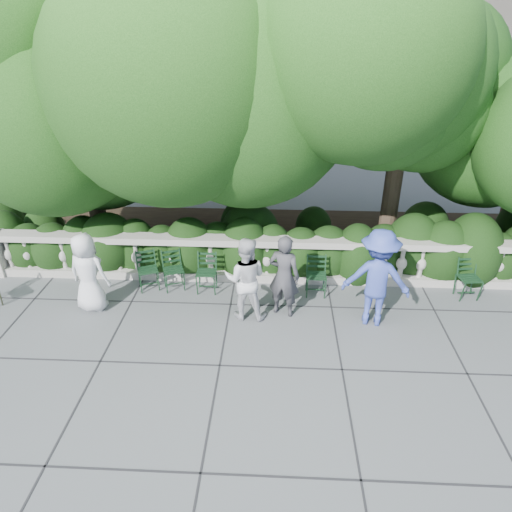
{
  "coord_description": "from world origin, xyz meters",
  "views": [
    {
      "loc": [
        0.39,
        -6.75,
        5.09
      ],
      "look_at": [
        0.0,
        1.0,
        1.0
      ],
      "focal_mm": 32.0,
      "sensor_mm": 36.0,
      "label": 1
    }
  ],
  "objects_px": {
    "person_businessman": "(88,273)",
    "person_older_blue": "(377,278)",
    "chair_b": "(176,292)",
    "chair_f": "(468,301)",
    "person_woman_grey": "(284,276)",
    "chair_e": "(315,298)",
    "person_casual_man": "(245,279)",
    "chair_a": "(151,292)",
    "chair_c": "(206,295)"
  },
  "relations": [
    {
      "from": "chair_a",
      "to": "person_businessman",
      "type": "xyz_separation_m",
      "value": [
        -0.96,
        -0.62,
        0.79
      ]
    },
    {
      "from": "chair_f",
      "to": "person_businessman",
      "type": "height_order",
      "value": "person_businessman"
    },
    {
      "from": "chair_c",
      "to": "person_businessman",
      "type": "height_order",
      "value": "person_businessman"
    },
    {
      "from": "chair_b",
      "to": "chair_a",
      "type": "bearing_deg",
      "value": 162.5
    },
    {
      "from": "chair_f",
      "to": "person_woman_grey",
      "type": "xyz_separation_m",
      "value": [
        -3.74,
        -0.59,
        0.82
      ]
    },
    {
      "from": "chair_e",
      "to": "person_businessman",
      "type": "height_order",
      "value": "person_businessman"
    },
    {
      "from": "chair_a",
      "to": "chair_b",
      "type": "relative_size",
      "value": 1.0
    },
    {
      "from": "chair_e",
      "to": "person_older_blue",
      "type": "distance_m",
      "value": 1.55
    },
    {
      "from": "person_woman_grey",
      "to": "chair_c",
      "type": "bearing_deg",
      "value": -0.61
    },
    {
      "from": "chair_a",
      "to": "chair_e",
      "type": "relative_size",
      "value": 1.0
    },
    {
      "from": "chair_f",
      "to": "person_woman_grey",
      "type": "distance_m",
      "value": 3.87
    },
    {
      "from": "chair_c",
      "to": "chair_f",
      "type": "bearing_deg",
      "value": -0.37
    },
    {
      "from": "chair_f",
      "to": "person_businessman",
      "type": "bearing_deg",
      "value": 177.98
    },
    {
      "from": "chair_b",
      "to": "person_woman_grey",
      "type": "bearing_deg",
      "value": -36.89
    },
    {
      "from": "person_woman_grey",
      "to": "person_casual_man",
      "type": "distance_m",
      "value": 0.72
    },
    {
      "from": "chair_a",
      "to": "chair_e",
      "type": "xyz_separation_m",
      "value": [
        3.41,
        -0.06,
        0.0
      ]
    },
    {
      "from": "chair_b",
      "to": "chair_f",
      "type": "distance_m",
      "value": 5.96
    },
    {
      "from": "chair_a",
      "to": "chair_f",
      "type": "relative_size",
      "value": 1.0
    },
    {
      "from": "person_businessman",
      "to": "chair_b",
      "type": "bearing_deg",
      "value": -143.98
    },
    {
      "from": "chair_a",
      "to": "person_casual_man",
      "type": "xyz_separation_m",
      "value": [
        2.04,
        -0.74,
        0.82
      ]
    },
    {
      "from": "person_woman_grey",
      "to": "chair_f",
      "type": "bearing_deg",
      "value": -152.03
    },
    {
      "from": "person_older_blue",
      "to": "chair_e",
      "type": "bearing_deg",
      "value": -25.93
    },
    {
      "from": "person_casual_man",
      "to": "person_older_blue",
      "type": "relative_size",
      "value": 0.87
    },
    {
      "from": "chair_f",
      "to": "person_woman_grey",
      "type": "bearing_deg",
      "value": -177.69
    },
    {
      "from": "person_businessman",
      "to": "chair_f",
      "type": "bearing_deg",
      "value": -163.15
    },
    {
      "from": "chair_c",
      "to": "chair_e",
      "type": "height_order",
      "value": "same"
    },
    {
      "from": "person_woman_grey",
      "to": "person_older_blue",
      "type": "xyz_separation_m",
      "value": [
        1.66,
        -0.19,
        0.12
      ]
    },
    {
      "from": "chair_b",
      "to": "person_casual_man",
      "type": "bearing_deg",
      "value": -47.77
    },
    {
      "from": "chair_c",
      "to": "chair_f",
      "type": "height_order",
      "value": "same"
    },
    {
      "from": "person_casual_man",
      "to": "chair_c",
      "type": "bearing_deg",
      "value": -35.41
    },
    {
      "from": "chair_b",
      "to": "person_casual_man",
      "type": "height_order",
      "value": "person_casual_man"
    },
    {
      "from": "chair_b",
      "to": "chair_e",
      "type": "xyz_separation_m",
      "value": [
        2.88,
        -0.09,
        0.0
      ]
    },
    {
      "from": "person_woman_grey",
      "to": "chair_e",
      "type": "bearing_deg",
      "value": -121.41
    },
    {
      "from": "person_woman_grey",
      "to": "person_casual_man",
      "type": "xyz_separation_m",
      "value": [
        -0.71,
        -0.13,
        -0.01
      ]
    },
    {
      "from": "chair_b",
      "to": "person_woman_grey",
      "type": "xyz_separation_m",
      "value": [
        2.22,
        -0.64,
        0.82
      ]
    },
    {
      "from": "chair_e",
      "to": "chair_b",
      "type": "bearing_deg",
      "value": 178.83
    },
    {
      "from": "chair_c",
      "to": "person_woman_grey",
      "type": "relative_size",
      "value": 0.51
    },
    {
      "from": "chair_a",
      "to": "person_businessman",
      "type": "distance_m",
      "value": 1.39
    },
    {
      "from": "chair_b",
      "to": "person_casual_man",
      "type": "xyz_separation_m",
      "value": [
        1.51,
        -0.77,
        0.82
      ]
    },
    {
      "from": "person_casual_man",
      "to": "person_businessman",
      "type": "bearing_deg",
      "value": 1.0
    },
    {
      "from": "person_businessman",
      "to": "person_older_blue",
      "type": "relative_size",
      "value": 0.85
    },
    {
      "from": "chair_c",
      "to": "chair_e",
      "type": "distance_m",
      "value": 2.24
    },
    {
      "from": "chair_b",
      "to": "person_older_blue",
      "type": "height_order",
      "value": "person_older_blue"
    },
    {
      "from": "person_casual_man",
      "to": "person_older_blue",
      "type": "distance_m",
      "value": 2.37
    },
    {
      "from": "chair_f",
      "to": "person_woman_grey",
      "type": "height_order",
      "value": "person_woman_grey"
    },
    {
      "from": "chair_e",
      "to": "chair_a",
      "type": "bearing_deg",
      "value": 179.62
    },
    {
      "from": "chair_f",
      "to": "chair_c",
      "type": "bearing_deg",
      "value": 173.65
    },
    {
      "from": "chair_b",
      "to": "chair_c",
      "type": "relative_size",
      "value": 1.0
    },
    {
      "from": "person_businessman",
      "to": "person_older_blue",
      "type": "height_order",
      "value": "person_older_blue"
    },
    {
      "from": "chair_a",
      "to": "chair_e",
      "type": "height_order",
      "value": "same"
    }
  ]
}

